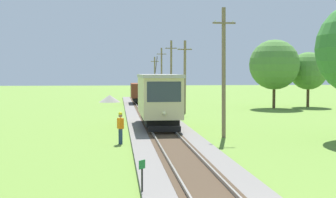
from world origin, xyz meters
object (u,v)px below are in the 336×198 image
(utility_pole_mid, at_px, (185,76))
(trackside_signal_marker, at_px, (142,176))
(freight_car, at_px, (141,92))
(tree_left_near, at_px, (274,65))
(red_tram, at_px, (158,98))
(utility_pole_horizon, at_px, (155,76))
(utility_pole_distant, at_px, (162,73))
(gravel_pile, at_px, (110,99))
(utility_pole_near_tram, at_px, (224,71))
(tree_right_near, at_px, (308,71))
(utility_pole_far, at_px, (171,72))
(track_worker, at_px, (120,126))

(utility_pole_mid, height_order, trackside_signal_marker, utility_pole_mid)
(freight_car, xyz_separation_m, tree_left_near, (14.39, -7.23, 3.27))
(red_tram, distance_m, utility_pole_horizon, 46.77)
(utility_pole_distant, distance_m, gravel_pile, 9.71)
(freight_car, relative_size, utility_pole_near_tram, 0.66)
(red_tram, xyz_separation_m, utility_pole_near_tram, (3.57, -4.61, 1.84))
(utility_pole_near_tram, distance_m, utility_pole_horizon, 51.22)
(utility_pole_mid, distance_m, tree_right_near, 16.87)
(freight_car, xyz_separation_m, tree_right_near, (18.97, -5.77, 2.59))
(tree_left_near, bearing_deg, utility_pole_distant, 121.55)
(gravel_pile, bearing_deg, utility_pole_far, -42.23)
(tree_right_near, bearing_deg, utility_pole_far, 164.67)
(utility_pole_distant, xyz_separation_m, gravel_pile, (-7.51, -5.12, -3.41))
(utility_pole_mid, bearing_deg, utility_pole_distant, 90.00)
(utility_pole_far, relative_size, utility_pole_distant, 1.03)
(utility_pole_far, relative_size, tree_right_near, 1.24)
(freight_car, xyz_separation_m, utility_pole_mid, (3.57, -12.65, 2.05))
(utility_pole_near_tram, relative_size, gravel_pile, 2.72)
(utility_pole_mid, relative_size, utility_pole_horizon, 1.05)
(trackside_signal_marker, distance_m, gravel_pile, 46.51)
(trackside_signal_marker, relative_size, track_worker, 0.66)
(utility_pole_distant, bearing_deg, utility_pole_near_tram, -90.00)
(trackside_signal_marker, distance_m, track_worker, 10.69)
(red_tram, xyz_separation_m, gravel_pile, (-3.94, 29.22, -1.71))
(utility_pole_near_tram, relative_size, utility_pole_horizon, 1.18)
(utility_pole_horizon, bearing_deg, freight_car, -98.96)
(red_tram, xyz_separation_m, tree_left_near, (14.39, 16.72, 2.64))
(tree_left_near, bearing_deg, trackside_signal_marker, -115.85)
(utility_pole_far, xyz_separation_m, track_worker, (-6.26, -28.99, -3.02))
(gravel_pile, bearing_deg, tree_right_near, -25.73)
(tree_right_near, bearing_deg, utility_pole_distant, 133.62)
(red_tram, distance_m, utility_pole_near_tram, 6.11)
(utility_pole_distant, distance_m, tree_right_near, 22.32)
(red_tram, relative_size, utility_pole_near_tram, 1.08)
(gravel_pile, bearing_deg, track_worker, -88.00)
(utility_pole_far, relative_size, trackside_signal_marker, 6.63)
(utility_pole_near_tram, distance_m, utility_pole_mid, 15.91)
(trackside_signal_marker, bearing_deg, tree_left_near, 64.15)
(freight_car, relative_size, utility_pole_far, 0.67)
(utility_pole_distant, bearing_deg, red_tram, -95.94)
(utility_pole_near_tram, height_order, utility_pole_far, utility_pole_near_tram)
(utility_pole_far, distance_m, track_worker, 29.81)
(tree_left_near, height_order, tree_right_near, tree_left_near)
(utility_pole_mid, distance_m, utility_pole_distant, 23.04)
(utility_pole_horizon, xyz_separation_m, trackside_signal_marker, (-5.64, -63.87, -2.78))
(track_worker, bearing_deg, utility_pole_distant, 55.42)
(utility_pole_near_tram, bearing_deg, utility_pole_distant, 90.00)
(trackside_signal_marker, distance_m, tree_right_near, 41.36)
(utility_pole_mid, bearing_deg, track_worker, -109.28)
(trackside_signal_marker, bearing_deg, utility_pole_horizon, 84.95)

